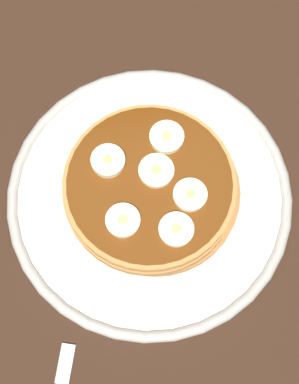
{
  "coord_description": "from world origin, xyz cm",
  "views": [
    {
      "loc": [
        2.62,
        16.01,
        51.53
      ],
      "look_at": [
        0.0,
        0.0,
        2.57
      ],
      "focal_mm": 51.11,
      "sensor_mm": 36.0,
      "label": 1
    }
  ],
  "objects": [
    {
      "name": "ground_plane",
      "position": [
        0.0,
        0.0,
        -1.5
      ],
      "size": [
        140.0,
        140.0,
        3.0
      ],
      "primitive_type": "cube",
      "color": "black"
    },
    {
      "name": "plate",
      "position": [
        0.0,
        0.0,
        1.06
      ],
      "size": [
        27.55,
        27.55,
        1.98
      ],
      "color": "silver",
      "rests_on": "ground_plane"
    },
    {
      "name": "pancake_stack",
      "position": [
        -0.28,
        -0.32,
        3.45
      ],
      "size": [
        16.62,
        16.33,
        3.64
      ],
      "color": "#A66436",
      "rests_on": "plate"
    },
    {
      "name": "banana_slice_0",
      "position": [
        -0.77,
        -0.93,
        5.47
      ],
      "size": [
        3.24,
        3.24,
        0.75
      ],
      "color": "beige",
      "rests_on": "pancake_stack"
    },
    {
      "name": "banana_slice_1",
      "position": [
        2.87,
        3.19,
        5.5
      ],
      "size": [
        3.08,
        3.08,
        0.82
      ],
      "color": "#F9EABA",
      "rests_on": "pancake_stack"
    },
    {
      "name": "banana_slice_2",
      "position": [
        -3.34,
        1.83,
        5.51
      ],
      "size": [
        3.06,
        3.06,
        0.84
      ],
      "color": "#F6E3B5",
      "rests_on": "pancake_stack"
    },
    {
      "name": "banana_slice_3",
      "position": [
        3.38,
        -2.52,
        5.59
      ],
      "size": [
        3.13,
        3.13,
        0.99
      ],
      "color": "#F5E4B7",
      "rests_on": "pancake_stack"
    },
    {
      "name": "banana_slice_4",
      "position": [
        -2.25,
        -4.0,
        5.52
      ],
      "size": [
        3.21,
        3.21,
        0.84
      ],
      "color": "#ECECB9",
      "rests_on": "pancake_stack"
    },
    {
      "name": "banana_slice_5",
      "position": [
        -1.58,
        4.72,
        5.48
      ],
      "size": [
        3.11,
        3.11,
        0.77
      ],
      "color": "#F9E8BE",
      "rests_on": "pancake_stack"
    }
  ]
}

